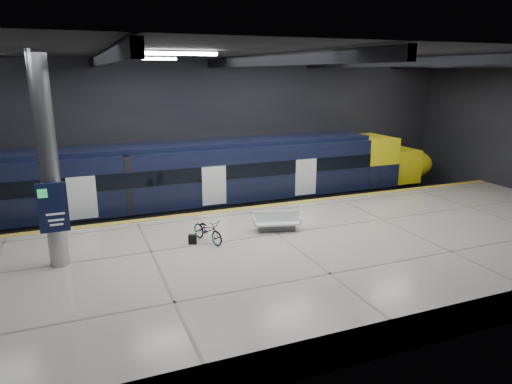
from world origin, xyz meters
TOP-DOWN VIEW (x-y plane):
  - ground at (0.00, 0.00)m, footprint 30.00×30.00m
  - room_shell at (-0.00, 0.00)m, footprint 30.10×16.10m
  - platform at (0.00, -2.50)m, footprint 30.00×11.00m
  - safety_strip at (0.00, 2.75)m, footprint 30.00×0.40m
  - rails at (0.00, 5.50)m, footprint 30.00×1.52m
  - train at (-2.29, 5.50)m, footprint 29.40×2.84m
  - bench at (0.11, -0.63)m, footprint 2.03×1.24m
  - bicycle at (-2.82, -0.80)m, footprint 1.16×1.82m
  - pannier_bag at (-3.42, -0.80)m, footprint 0.35×0.28m
  - info_column at (-8.00, -1.03)m, footprint 0.90×0.78m

SIDE VIEW (x-z plane):
  - ground at x=0.00m, z-range 0.00..0.00m
  - rails at x=0.00m, z-range 0.00..0.16m
  - platform at x=0.00m, z-range 0.00..1.10m
  - safety_strip at x=0.00m, z-range 1.10..1.11m
  - pannier_bag at x=-3.42m, z-range 1.10..1.45m
  - bench at x=0.11m, z-range 0.98..1.81m
  - bicycle at x=-2.82m, z-range 1.10..2.00m
  - train at x=-2.29m, z-range 0.16..3.95m
  - info_column at x=-8.00m, z-range 1.01..7.91m
  - room_shell at x=0.00m, z-range 1.69..9.74m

